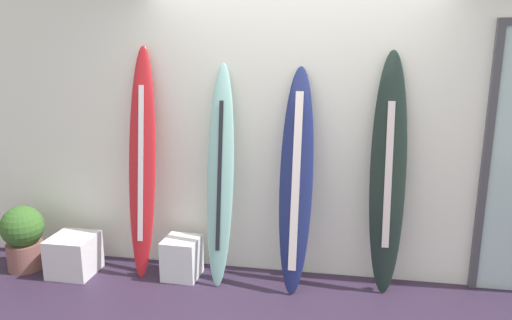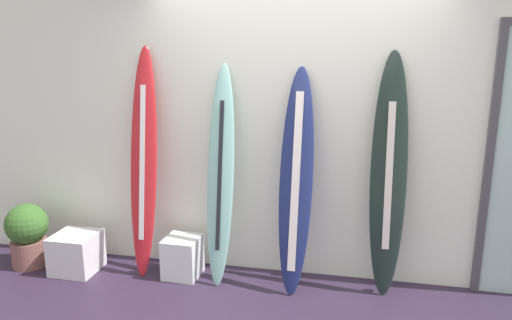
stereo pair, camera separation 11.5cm
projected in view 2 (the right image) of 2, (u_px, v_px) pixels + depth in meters
wall_back at (295, 121)px, 4.18m from camera, size 7.20×0.20×2.80m
surfboard_crimson at (144, 164)px, 4.23m from camera, size 0.26×0.40×2.05m
surfboard_seafoam at (221, 176)px, 4.09m from camera, size 0.24×0.43×1.91m
surfboard_navy at (296, 181)px, 3.95m from camera, size 0.29×0.48×1.89m
surfboard_charcoal at (388, 177)px, 3.86m from camera, size 0.31×0.32×2.02m
display_block_left at (183, 257)px, 4.29m from camera, size 0.32×0.32×0.36m
display_block_center at (76, 253)px, 4.39m from camera, size 0.39×0.39×0.36m
potted_plant at (28, 233)px, 4.47m from camera, size 0.39×0.39×0.61m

